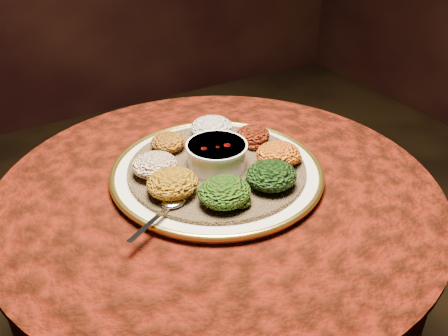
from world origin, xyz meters
TOP-DOWN VIEW (x-y plane):
  - table at (0.00, 0.00)m, footprint 0.96×0.96m
  - platter at (0.02, 0.04)m, footprint 0.47×0.47m
  - injera at (0.02, 0.04)m, footprint 0.43×0.43m
  - stew_bowl at (0.02, 0.04)m, footprint 0.13×0.13m
  - spoon at (-0.14, -0.05)m, footprint 0.15×0.09m
  - portion_ayib at (0.07, 0.16)m, footprint 0.10×0.10m
  - portion_kitfo at (0.14, 0.09)m, footprint 0.08×0.08m
  - portion_tikil at (0.14, -0.02)m, footprint 0.10×0.09m
  - portion_gomen at (0.08, -0.09)m, footprint 0.11×0.10m
  - portion_mixveg at (-0.04, -0.09)m, footprint 0.11×0.10m
  - portion_kik at (-0.11, -0.01)m, footprint 0.11×0.10m
  - portion_timatim at (-0.11, 0.08)m, footprint 0.10×0.09m
  - portion_shiro at (-0.04, 0.16)m, footprint 0.08×0.08m

SIDE VIEW (x-z plane):
  - table at x=0.00m, z-range 0.19..0.92m
  - platter at x=0.02m, z-range 0.73..0.76m
  - injera at x=0.02m, z-range 0.75..0.76m
  - spoon at x=-0.14m, z-range 0.76..0.77m
  - portion_shiro at x=-0.04m, z-range 0.76..0.80m
  - portion_kitfo at x=0.14m, z-range 0.76..0.80m
  - portion_timatim at x=-0.11m, z-range 0.76..0.81m
  - portion_tikil at x=0.14m, z-range 0.76..0.81m
  - portion_ayib at x=0.07m, z-range 0.76..0.81m
  - portion_kik at x=-0.11m, z-range 0.76..0.81m
  - portion_mixveg at x=-0.04m, z-range 0.76..0.81m
  - portion_gomen at x=0.08m, z-range 0.76..0.81m
  - stew_bowl at x=0.02m, z-range 0.77..0.82m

